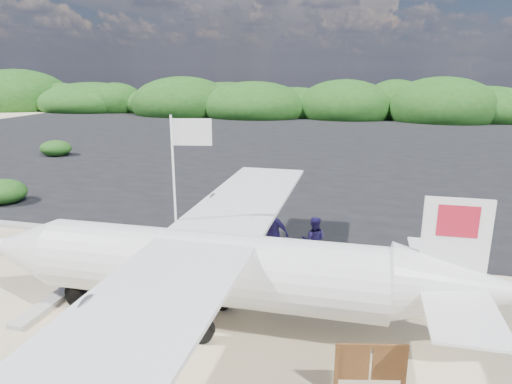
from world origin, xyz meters
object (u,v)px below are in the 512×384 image
at_px(baggage_cart, 116,292).
at_px(crew_c, 274,233).
at_px(flagpole, 180,300).
at_px(crew_b, 314,241).
at_px(crew_a, 104,261).

relative_size(baggage_cart, crew_c, 1.48).
height_order(flagpole, crew_b, flagpole).
bearing_deg(flagpole, crew_a, 170.14).
relative_size(crew_a, crew_b, 0.85).
relative_size(flagpole, crew_a, 3.72).
height_order(crew_a, crew_b, crew_b).
height_order(baggage_cart, crew_c, crew_c).
xyz_separation_m(flagpole, crew_a, (-2.84, 0.49, 0.75)).
xyz_separation_m(crew_a, crew_b, (6.44, 3.17, 0.14)).
bearing_deg(baggage_cart, crew_c, 28.57).
bearing_deg(baggage_cart, flagpole, -13.16).
bearing_deg(crew_a, baggage_cart, 139.14).
relative_size(crew_b, crew_c, 0.92).
xyz_separation_m(baggage_cart, flagpole, (2.16, 0.01, 0.00)).
relative_size(baggage_cart, crew_a, 1.91).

